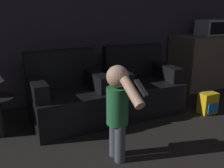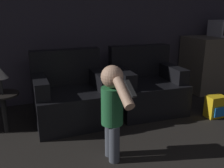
{
  "view_description": "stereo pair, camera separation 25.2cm",
  "coord_description": "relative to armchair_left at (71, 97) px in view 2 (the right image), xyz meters",
  "views": [
    {
      "loc": [
        -0.96,
        0.77,
        1.41
      ],
      "look_at": [
        0.21,
        3.14,
        0.6
      ],
      "focal_mm": 40.0,
      "sensor_mm": 36.0,
      "label": 1
    },
    {
      "loc": [
        -0.73,
        0.67,
        1.41
      ],
      "look_at": [
        0.21,
        3.14,
        0.6
      ],
      "focal_mm": 40.0,
      "sensor_mm": 36.0,
      "label": 2
    }
  ],
  "objects": [
    {
      "name": "wall_back",
      "position": [
        0.15,
        0.83,
        0.98
      ],
      "size": [
        8.4,
        0.05,
        2.6
      ],
      "color": "#3D3842",
      "rests_on": "ground_plane"
    },
    {
      "name": "armchair_left",
      "position": [
        0.0,
        0.0,
        0.0
      ],
      "size": [
        0.92,
        0.8,
        0.89
      ],
      "rotation": [
        0.0,
        0.0,
        0.0
      ],
      "color": "black",
      "rests_on": "ground_plane"
    },
    {
      "name": "armchair_right",
      "position": [
        1.08,
        -0.0,
        0.0
      ],
      "size": [
        0.96,
        0.85,
        0.89
      ],
      "rotation": [
        0.0,
        0.0,
        -0.05
      ],
      "color": "black",
      "rests_on": "ground_plane"
    },
    {
      "name": "person_toddler",
      "position": [
        0.18,
        -1.02,
        0.23
      ],
      "size": [
        0.2,
        0.63,
        0.93
      ],
      "rotation": [
        0.0,
        0.0,
        1.57
      ],
      "color": "#474C56",
      "rests_on": "ground_plane"
    },
    {
      "name": "toy_backpack",
      "position": [
        1.82,
        -0.59,
        -0.17
      ],
      "size": [
        0.24,
        0.18,
        0.29
      ],
      "color": "yellow",
      "rests_on": "ground_plane"
    },
    {
      "name": "kitchen_counter",
      "position": [
        2.7,
        0.43,
        0.16
      ],
      "size": [
        1.08,
        0.65,
        0.94
      ],
      "color": "#665B4C",
      "rests_on": "ground_plane"
    },
    {
      "name": "side_table",
      "position": [
        -0.8,
        -0.05,
        0.06
      ],
      "size": [
        0.37,
        0.37,
        0.48
      ],
      "color": "black",
      "rests_on": "ground_plane"
    }
  ]
}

